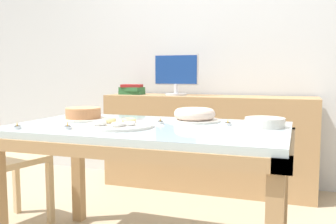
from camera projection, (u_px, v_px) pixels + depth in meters
name	position (u px, v px, depth m)	size (l,w,h in m)	color
wall_back	(216.00, 48.00, 3.60)	(8.00, 0.10, 2.60)	silver
dining_table	(148.00, 143.00, 2.05)	(1.52, 0.89, 0.77)	silver
sideboard	(208.00, 142.00, 3.41)	(1.89, 0.44, 0.85)	tan
computer_monitor	(176.00, 75.00, 3.45)	(0.42, 0.20, 0.38)	silver
book_stack	(132.00, 89.00, 3.61)	(0.22, 0.18, 0.10)	#2D6638
cake_chocolate_round	(83.00, 115.00, 2.27)	(0.31, 0.31, 0.08)	silver
cake_golden_bundt	(195.00, 115.00, 2.21)	(0.30, 0.30, 0.08)	silver
pastry_platter	(118.00, 125.00, 1.98)	(0.38, 0.38, 0.04)	silver
plate_stack	(265.00, 122.00, 1.97)	(0.21, 0.21, 0.05)	silver
tealight_centre	(160.00, 122.00, 2.10)	(0.04, 0.04, 0.04)	silver
tealight_right_edge	(68.00, 127.00, 1.90)	(0.04, 0.04, 0.04)	silver
tealight_near_front	(17.00, 127.00, 1.91)	(0.04, 0.04, 0.04)	silver
tealight_near_cakes	(228.00, 124.00, 2.03)	(0.04, 0.04, 0.04)	silver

